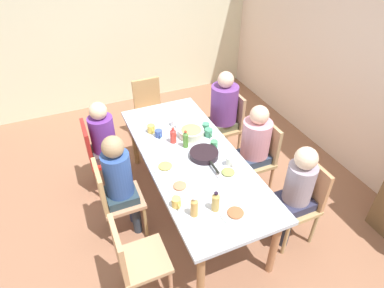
% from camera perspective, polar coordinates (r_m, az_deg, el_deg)
% --- Properties ---
extents(ground_plane, '(6.62, 6.62, 0.00)m').
position_cam_1_polar(ground_plane, '(3.88, -0.00, -10.82)').
color(ground_plane, '#916248').
extents(wall_back, '(5.76, 0.12, 2.60)m').
position_cam_1_polar(wall_back, '(4.32, 28.47, 11.13)').
color(wall_back, beige).
rests_on(wall_back, ground_plane).
extents(wall_left, '(0.12, 4.51, 2.60)m').
position_cam_1_polar(wall_left, '(5.54, -12.31, 19.67)').
color(wall_left, beige).
rests_on(wall_left, ground_plane).
extents(dining_table, '(2.25, 0.92, 0.76)m').
position_cam_1_polar(dining_table, '(3.40, -0.00, -3.03)').
color(dining_table, silver).
rests_on(dining_table, ground_plane).
extents(chair_0, '(0.40, 0.40, 0.90)m').
position_cam_1_polar(chair_0, '(3.85, 11.60, -1.77)').
color(chair_0, tan).
rests_on(chair_0, ground_plane).
extents(person_0, '(0.31, 0.31, 1.16)m').
position_cam_1_polar(person_0, '(3.69, 10.78, 0.21)').
color(person_0, '#34394C').
rests_on(person_0, ground_plane).
extents(chair_1, '(0.40, 0.40, 0.90)m').
position_cam_1_polar(chair_1, '(3.43, 18.40, -8.94)').
color(chair_1, tan).
rests_on(chair_1, ground_plane).
extents(person_1, '(0.30, 0.30, 1.15)m').
position_cam_1_polar(person_1, '(3.26, 17.71, -7.32)').
color(person_1, '#2A3344').
rests_on(person_1, ground_plane).
extents(chair_2, '(0.40, 0.40, 0.90)m').
position_cam_1_polar(chair_2, '(3.94, -15.77, -1.51)').
color(chair_2, red).
rests_on(chair_2, ground_plane).
extents(person_2, '(0.30, 0.30, 1.15)m').
position_cam_1_polar(person_2, '(3.84, -14.85, 0.84)').
color(person_2, '#37354B').
rests_on(person_2, ground_plane).
extents(chair_3, '(0.40, 0.40, 0.90)m').
position_cam_1_polar(chair_3, '(4.68, -7.36, 6.29)').
color(chair_3, tan).
rests_on(chair_3, ground_plane).
extents(chair_4, '(0.40, 0.40, 0.90)m').
position_cam_1_polar(chair_4, '(2.88, -10.07, -18.88)').
color(chair_4, tan).
rests_on(chair_4, ground_plane).
extents(chair_5, '(0.40, 0.40, 0.90)m').
position_cam_1_polar(chair_5, '(4.36, 6.29, 3.89)').
color(chair_5, tan).
rests_on(chair_5, ground_plane).
extents(person_5, '(0.34, 0.34, 1.23)m').
position_cam_1_polar(person_5, '(4.20, 5.43, 6.26)').
color(person_5, brown).
rests_on(person_5, ground_plane).
extents(chair_6, '(0.40, 0.40, 0.90)m').
position_cam_1_polar(chair_6, '(3.37, -13.44, -8.85)').
color(chair_6, tan).
rests_on(chair_6, ground_plane).
extents(person_6, '(0.30, 0.30, 1.21)m').
position_cam_1_polar(person_6, '(3.24, -12.35, -5.93)').
color(person_6, '#2A3250').
rests_on(person_6, ground_plane).
extents(plate_0, '(0.23, 0.23, 0.04)m').
position_cam_1_polar(plate_0, '(3.15, 6.25, -5.02)').
color(plate_0, white).
rests_on(plate_0, dining_table).
extents(plate_1, '(0.22, 0.22, 0.04)m').
position_cam_1_polar(plate_1, '(3.00, -2.12, -7.38)').
color(plate_1, silver).
rests_on(plate_1, dining_table).
extents(plate_2, '(0.24, 0.24, 0.04)m').
position_cam_1_polar(plate_2, '(3.21, -4.64, -3.96)').
color(plate_2, silver).
rests_on(plate_2, dining_table).
extents(plate_3, '(0.25, 0.25, 0.04)m').
position_cam_1_polar(plate_3, '(2.81, 7.53, -11.84)').
color(plate_3, silver).
rests_on(plate_3, dining_table).
extents(bowl_0, '(0.28, 0.28, 0.11)m').
position_cam_1_polar(bowl_0, '(3.60, -0.11, 2.06)').
color(bowl_0, beige).
rests_on(bowl_0, dining_table).
extents(serving_pan, '(0.47, 0.29, 0.06)m').
position_cam_1_polar(serving_pan, '(3.33, 2.13, -1.82)').
color(serving_pan, black).
rests_on(serving_pan, dining_table).
extents(cup_0, '(0.12, 0.08, 0.10)m').
position_cam_1_polar(cup_0, '(3.23, 6.62, -3.00)').
color(cup_0, white).
rests_on(cup_0, dining_table).
extents(cup_1, '(0.12, 0.08, 0.08)m').
position_cam_1_polar(cup_1, '(3.62, -5.79, 1.82)').
color(cup_1, '#395198').
rests_on(cup_1, dining_table).
extents(cup_2, '(0.12, 0.09, 0.09)m').
position_cam_1_polar(cup_2, '(3.70, -7.06, 2.63)').
color(cup_2, '#E5BE4D').
rests_on(cup_2, dining_table).
extents(cup_3, '(0.12, 0.08, 0.08)m').
position_cam_1_polar(cup_3, '(3.72, 2.42, 3.03)').
color(cup_3, '#408E6A').
rests_on(cup_3, dining_table).
extents(cup_4, '(0.12, 0.08, 0.08)m').
position_cam_1_polar(cup_4, '(3.79, -3.06, 3.79)').
color(cup_4, white).
rests_on(cup_4, dining_table).
extents(cup_5, '(0.12, 0.09, 0.09)m').
position_cam_1_polar(cup_5, '(3.61, 2.89, 1.96)').
color(cup_5, '#408967').
rests_on(cup_5, dining_table).
extents(cup_6, '(0.12, 0.08, 0.09)m').
position_cam_1_polar(cup_6, '(2.83, -2.70, -10.07)').
color(cup_6, '#EDBF56').
rests_on(cup_6, dining_table).
extents(cup_7, '(0.11, 0.08, 0.08)m').
position_cam_1_polar(cup_7, '(3.45, 3.84, -0.08)').
color(cup_7, '#44905D').
rests_on(cup_7, dining_table).
extents(bottle_0, '(0.06, 0.06, 0.20)m').
position_cam_1_polar(bottle_0, '(2.72, 0.39, -10.86)').
color(bottle_0, gold).
rests_on(bottle_0, dining_table).
extents(bottle_1, '(0.07, 0.07, 0.18)m').
position_cam_1_polar(bottle_1, '(3.50, -3.27, 1.45)').
color(bottle_1, red).
rests_on(bottle_1, dining_table).
extents(bottle_2, '(0.07, 0.07, 0.20)m').
position_cam_1_polar(bottle_2, '(2.77, 4.11, -9.93)').
color(bottle_2, tan).
rests_on(bottle_2, dining_table).
extents(bottle_3, '(0.06, 0.06, 0.20)m').
position_cam_1_polar(bottle_3, '(3.42, -1.08, 0.80)').
color(bottle_3, '#4F862F').
rests_on(bottle_3, dining_table).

